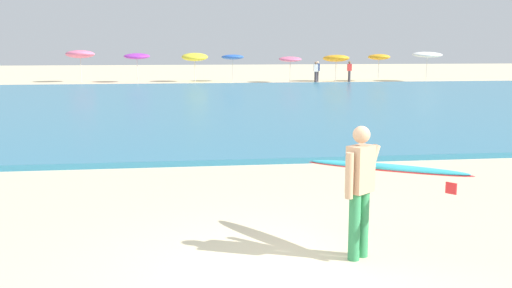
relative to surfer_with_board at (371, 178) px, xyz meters
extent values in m
plane|color=beige|center=(-1.24, -0.54, -1.03)|extent=(160.00, 160.00, 0.00)
cube|color=teal|center=(-1.24, 19.89, -0.96)|extent=(120.00, 28.00, 0.14)
cylinder|color=#338E56|center=(-0.26, -0.20, -0.59)|extent=(0.15, 0.15, 0.88)
cylinder|color=#338E56|center=(-0.11, -0.08, -0.59)|extent=(0.15, 0.15, 0.88)
cube|color=tan|center=(-0.19, -0.14, 0.15)|extent=(0.40, 0.38, 0.60)
sphere|color=tan|center=(-0.19, -0.14, 0.59)|extent=(0.22, 0.22, 0.22)
cylinder|color=tan|center=(-0.37, -0.28, 0.10)|extent=(0.10, 0.10, 0.58)
cylinder|color=tan|center=(0.02, 0.04, 0.17)|extent=(0.31, 0.27, 0.51)
ellipsoid|color=#33BCD6|center=(0.21, 0.16, 0.10)|extent=(1.68, 2.10, 0.27)
ellipsoid|color=red|center=(0.21, 0.16, 0.08)|extent=(1.76, 2.19, 0.23)
cube|color=red|center=(0.80, -0.61, -0.01)|extent=(0.10, 0.12, 0.14)
cylinder|color=beige|center=(-9.91, 38.53, -0.01)|extent=(0.05, 0.05, 2.04)
ellipsoid|color=pink|center=(-9.91, 38.53, 1.10)|extent=(2.17, 2.20, 0.72)
cylinder|color=beige|center=(-5.61, 37.69, -0.07)|extent=(0.05, 0.05, 1.91)
ellipsoid|color=purple|center=(-5.61, 37.69, 0.95)|extent=(1.96, 1.99, 0.56)
cylinder|color=beige|center=(-1.24, 37.81, -0.12)|extent=(0.05, 0.05, 1.82)
ellipsoid|color=yellow|center=(-1.24, 37.81, 0.88)|extent=(2.04, 2.08, 0.76)
cylinder|color=beige|center=(1.70, 37.96, -0.11)|extent=(0.05, 0.05, 1.83)
ellipsoid|color=blue|center=(1.70, 37.96, 0.86)|extent=(1.74, 1.75, 0.41)
cylinder|color=beige|center=(5.89, 36.02, -0.17)|extent=(0.05, 0.05, 1.71)
ellipsoid|color=pink|center=(5.89, 36.02, 0.73)|extent=(1.72, 1.75, 0.49)
cylinder|color=beige|center=(9.70, 36.92, -0.17)|extent=(0.05, 0.05, 1.72)
ellipsoid|color=#F4A31E|center=(9.70, 36.92, 0.77)|extent=(2.07, 2.09, 0.64)
cylinder|color=beige|center=(13.09, 36.66, -0.12)|extent=(0.05, 0.05, 1.83)
ellipsoid|color=#F4A31E|center=(13.09, 36.66, 0.86)|extent=(1.72, 1.73, 0.48)
cylinder|color=beige|center=(16.75, 36.00, -0.02)|extent=(0.05, 0.05, 2.02)
ellipsoid|color=white|center=(16.75, 36.00, 1.05)|extent=(2.29, 2.31, 0.55)
cylinder|color=#383842|center=(8.17, 36.68, -0.61)|extent=(0.20, 0.20, 0.84)
cube|color=#2D4CA5|center=(8.17, 36.68, 0.08)|extent=(0.32, 0.20, 0.54)
sphere|color=beige|center=(8.17, 36.68, 0.45)|extent=(0.20, 0.20, 0.20)
cylinder|color=#383842|center=(10.62, 36.30, -0.61)|extent=(0.20, 0.20, 0.84)
cube|color=red|center=(10.62, 36.30, 0.08)|extent=(0.32, 0.20, 0.54)
sphere|color=brown|center=(10.62, 36.30, 0.45)|extent=(0.20, 0.20, 0.20)
cylinder|color=#383842|center=(7.70, 35.24, -0.61)|extent=(0.20, 0.20, 0.84)
cube|color=white|center=(7.70, 35.24, 0.08)|extent=(0.32, 0.20, 0.54)
sphere|color=#9E7051|center=(7.70, 35.24, 0.45)|extent=(0.20, 0.20, 0.20)
camera|label=1|loc=(-2.43, -6.98, 1.68)|focal=40.20mm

